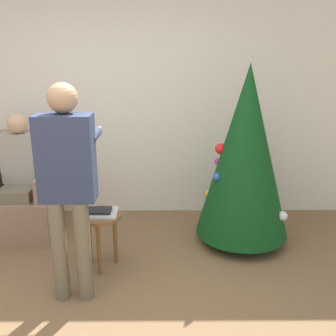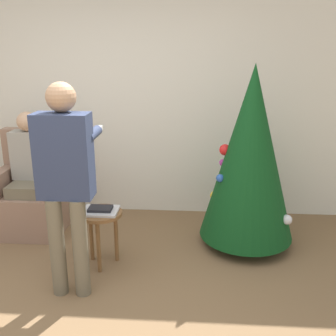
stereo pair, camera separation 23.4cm
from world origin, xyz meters
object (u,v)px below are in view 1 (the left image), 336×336
person_standing (67,176)px  side_stool (100,224)px  armchair (24,200)px  christmas_tree (245,153)px  person_seated (20,171)px

person_standing → side_stool: 0.71m
side_stool → armchair: bearing=143.4°
christmas_tree → person_standing: bearing=-149.4°
person_seated → person_standing: 1.30m
person_seated → side_stool: 1.13m
christmas_tree → person_standing: 1.72m
christmas_tree → person_seated: (-2.22, 0.15, -0.23)m
person_standing → christmas_tree: bearing=30.6°
armchair → person_seated: bearing=-90.0°
person_seated → person_standing: (0.74, -1.03, 0.29)m
person_seated → side_stool: size_ratio=2.48×
christmas_tree → person_seated: bearing=176.0°
christmas_tree → side_stool: 1.50m
christmas_tree → person_standing: christmas_tree is taller
armchair → person_seated: person_seated is taller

